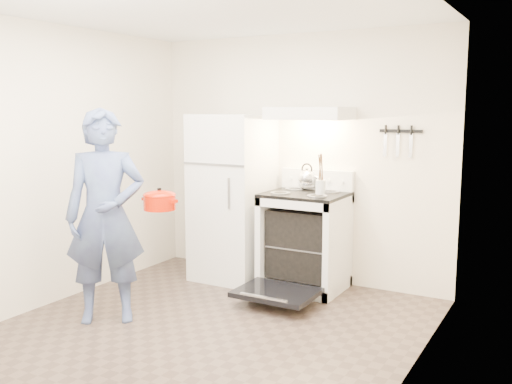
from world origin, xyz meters
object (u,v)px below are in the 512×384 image
at_px(refrigerator, 233,197).
at_px(tea_kettle, 307,177).
at_px(person, 105,216).
at_px(stove_body, 305,242).
at_px(dutch_oven, 160,202).

bearing_deg(refrigerator, tea_kettle, 18.19).
relative_size(refrigerator, person, 0.96).
bearing_deg(tea_kettle, refrigerator, -161.81).
xyz_separation_m(tea_kettle, person, (-1.00, -1.79, -0.20)).
bearing_deg(stove_body, dutch_oven, -120.68).
distance_m(refrigerator, stove_body, 0.90).
relative_size(refrigerator, dutch_oven, 5.02).
bearing_deg(refrigerator, dutch_oven, -87.50).
distance_m(stove_body, person, 1.96).
relative_size(person, dutch_oven, 5.21).
relative_size(stove_body, tea_kettle, 3.49).
height_order(refrigerator, tea_kettle, refrigerator).
height_order(tea_kettle, dutch_oven, tea_kettle).
xyz_separation_m(stove_body, dutch_oven, (-0.76, -1.27, 0.52)).
height_order(stove_body, dutch_oven, dutch_oven).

